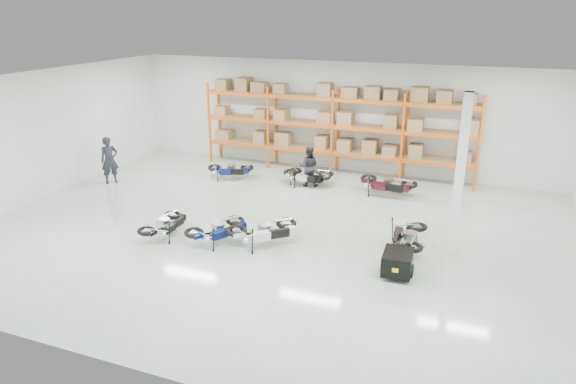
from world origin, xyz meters
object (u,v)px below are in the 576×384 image
at_px(moto_blue_centre, 219,226).
at_px(moto_silver_left, 264,227).
at_px(moto_back_d, 387,181).
at_px(person_back, 309,166).
at_px(moto_touring_right, 408,233).
at_px(moto_back_c, 306,173).
at_px(moto_back_b, 308,173).
at_px(moto_back_a, 230,167).
at_px(moto_black_far_left, 165,221).
at_px(trailer, 398,262).
at_px(person_left, 110,160).

bearing_deg(moto_blue_centre, moto_silver_left, -136.24).
distance_m(moto_back_d, person_back, 3.03).
relative_size(moto_touring_right, person_back, 1.11).
height_order(moto_touring_right, moto_back_c, moto_touring_right).
distance_m(moto_back_b, person_back, 0.28).
height_order(moto_silver_left, person_back, person_back).
xyz_separation_m(moto_touring_right, moto_back_c, (-4.53, 4.37, -0.03)).
bearing_deg(moto_back_b, moto_silver_left, 172.16).
relative_size(moto_touring_right, moto_back_b, 1.03).
height_order(moto_back_a, person_back, person_back).
bearing_deg(moto_silver_left, moto_back_b, -36.16).
bearing_deg(moto_back_b, moto_black_far_left, 144.18).
bearing_deg(moto_black_far_left, moto_back_c, -110.29).
xyz_separation_m(moto_back_c, moto_back_d, (3.12, -0.03, 0.07)).
distance_m(moto_silver_left, moto_back_b, 5.53).
relative_size(moto_silver_left, moto_back_a, 1.15).
distance_m(trailer, person_left, 12.32).
bearing_deg(moto_black_far_left, moto_back_a, -81.17).
relative_size(trailer, moto_back_c, 0.97).
height_order(moto_silver_left, moto_back_a, moto_silver_left).
bearing_deg(moto_black_far_left, person_back, -111.29).
bearing_deg(trailer, moto_black_far_left, 177.73).
relative_size(moto_blue_centre, moto_back_d, 0.92).
height_order(moto_silver_left, moto_back_d, moto_back_d).
bearing_deg(moto_back_d, moto_silver_left, 161.10).
distance_m(moto_blue_centre, moto_back_d, 6.94).
relative_size(moto_black_far_left, moto_touring_right, 0.91).
xyz_separation_m(moto_blue_centre, moto_back_b, (0.76, 5.82, -0.00)).
relative_size(moto_back_d, person_back, 1.18).
height_order(moto_silver_left, moto_black_far_left, moto_silver_left).
bearing_deg(trailer, moto_back_d, 100.69).
xyz_separation_m(moto_touring_right, moto_back_d, (-1.41, 4.34, 0.03)).
bearing_deg(moto_back_c, trailer, -127.83).
bearing_deg(person_left, moto_blue_centre, -78.15).
bearing_deg(person_left, moto_back_c, -32.41).
relative_size(moto_touring_right, moto_back_d, 0.94).
bearing_deg(person_back, moto_back_a, -5.08).
xyz_separation_m(moto_black_far_left, moto_back_b, (2.47, 6.02, 0.03)).
bearing_deg(moto_back_a, moto_blue_centre, -175.83).
xyz_separation_m(moto_back_b, person_left, (-7.33, -2.49, 0.41)).
height_order(trailer, person_left, person_left).
relative_size(moto_blue_centre, moto_back_b, 1.01).
relative_size(trailer, moto_back_a, 0.98).
distance_m(moto_black_far_left, trailer, 6.95).
height_order(moto_back_b, moto_back_c, moto_back_b).
bearing_deg(moto_back_b, moto_blue_centre, 159.06).
bearing_deg(moto_back_a, moto_back_d, -106.91).
relative_size(moto_black_far_left, trailer, 1.01).
relative_size(moto_black_far_left, moto_back_c, 0.98).
relative_size(moto_touring_right, moto_back_c, 1.07).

